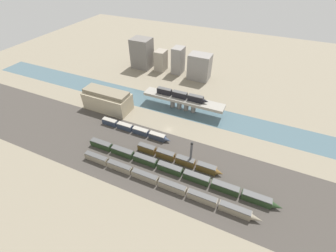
% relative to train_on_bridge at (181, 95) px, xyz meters
% --- Properties ---
extents(ground_plane, '(400.00, 400.00, 0.00)m').
position_rel_train_on_bridge_xyz_m(ground_plane, '(1.29, -22.52, -10.13)').
color(ground_plane, gray).
extents(railbed_yard, '(280.00, 42.00, 0.01)m').
position_rel_train_on_bridge_xyz_m(railbed_yard, '(1.29, -46.52, -10.12)').
color(railbed_yard, '#423D38').
rests_on(railbed_yard, ground).
extents(river_water, '(320.00, 18.94, 0.01)m').
position_rel_train_on_bridge_xyz_m(river_water, '(1.29, 0.00, -10.13)').
color(river_water, '#47606B').
rests_on(river_water, ground).
extents(bridge, '(51.98, 8.46, 8.21)m').
position_rel_train_on_bridge_xyz_m(bridge, '(1.29, -0.00, -3.71)').
color(bridge, gray).
rests_on(bridge, ground).
extents(train_on_bridge, '(33.71, 3.05, 3.94)m').
position_rel_train_on_bridge_xyz_m(train_on_bridge, '(0.00, 0.00, 0.00)').
color(train_on_bridge, black).
rests_on(train_on_bridge, bridge).
extents(train_yard_near, '(84.44, 2.72, 3.80)m').
position_rel_train_on_bridge_xyz_m(train_yard_near, '(13.79, -58.58, -8.26)').
color(train_yard_near, gray).
rests_on(train_yard_near, ground).
extents(train_yard_mid, '(94.67, 3.14, 3.76)m').
position_rel_train_on_bridge_xyz_m(train_yard_mid, '(15.65, -49.80, -8.28)').
color(train_yard_mid, '#23381E').
rests_on(train_yard_mid, ground).
extents(train_yard_far, '(44.25, 3.07, 3.98)m').
position_rel_train_on_bridge_xyz_m(train_yard_far, '(15.07, -42.71, -8.18)').
color(train_yard_far, brown).
rests_on(train_yard_far, ground).
extents(train_yard_outer, '(43.65, 2.99, 3.55)m').
position_rel_train_on_bridge_xyz_m(train_yard_outer, '(-15.42, -32.15, -8.39)').
color(train_yard_outer, '#2D384C').
rests_on(train_yard_outer, ground).
extents(warehouse_building, '(29.84, 13.33, 13.04)m').
position_rel_train_on_bridge_xyz_m(warehouse_building, '(-42.85, -18.54, -3.93)').
color(warehouse_building, tan).
rests_on(warehouse_building, ground).
extents(signal_tower, '(1.07, 1.07, 14.38)m').
position_rel_train_on_bridge_xyz_m(signal_tower, '(21.36, -41.76, -3.16)').
color(signal_tower, '#4C4C51').
rests_on(signal_tower, ground).
extents(city_block_far_left, '(15.69, 13.38, 23.96)m').
position_rel_train_on_bridge_xyz_m(city_block_far_left, '(-52.88, 44.85, 1.85)').
color(city_block_far_left, slate).
rests_on(city_block_far_left, ground).
extents(city_block_left, '(8.12, 10.23, 16.31)m').
position_rel_train_on_bridge_xyz_m(city_block_left, '(-36.09, 45.99, -1.97)').
color(city_block_left, gray).
rests_on(city_block_left, ground).
extents(city_block_center, '(8.21, 10.55, 20.74)m').
position_rel_train_on_bridge_xyz_m(city_block_center, '(-21.39, 47.20, 0.24)').
color(city_block_center, gray).
rests_on(city_block_center, ground).
extents(city_block_right, '(16.32, 11.80, 19.37)m').
position_rel_train_on_bridge_xyz_m(city_block_right, '(-2.51, 44.29, -0.44)').
color(city_block_right, gray).
rests_on(city_block_right, ground).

